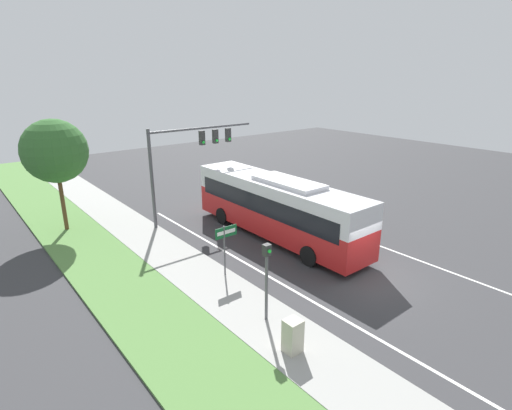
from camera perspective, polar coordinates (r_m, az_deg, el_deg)
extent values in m
plane|color=#38383A|center=(20.00, 15.97, -10.05)|extent=(80.00, 80.00, 0.00)
cube|color=#9E9E99|center=(15.91, 2.29, -17.03)|extent=(2.80, 80.00, 0.12)
cube|color=#568442|center=(14.42, -8.02, -21.56)|extent=(3.60, 80.00, 0.10)
cube|color=silver|center=(17.49, 8.90, -13.89)|extent=(0.14, 30.00, 0.01)
cube|color=silver|center=(22.80, 21.27, -7.00)|extent=(0.14, 30.00, 0.01)
cube|color=red|center=(23.45, 2.94, -1.81)|extent=(2.55, 12.39, 1.69)
cube|color=silver|center=(22.97, 3.00, 1.79)|extent=(2.55, 12.39, 1.38)
cube|color=black|center=(23.11, 2.98, 0.65)|extent=(2.59, 11.40, 1.04)
cube|color=silver|center=(22.10, 4.65, 3.27)|extent=(1.79, 4.34, 0.24)
cylinder|color=black|center=(25.82, -4.83, -1.55)|extent=(0.28, 1.06, 1.06)
cylinder|color=black|center=(27.19, -0.57, -0.45)|extent=(0.28, 1.06, 1.06)
cylinder|color=black|center=(20.40, 7.59, -7.22)|extent=(0.28, 1.06, 1.06)
cylinder|color=black|center=(22.11, 12.00, -5.39)|extent=(0.28, 1.06, 1.06)
cylinder|color=#4C4C51|center=(24.84, -14.62, 3.34)|extent=(0.20, 0.20, 6.22)
cylinder|color=#4C4C51|center=(26.01, -7.61, 10.85)|extent=(7.42, 0.14, 0.14)
cube|color=#2D2D2D|center=(26.05, -7.73, 9.48)|extent=(0.32, 0.28, 0.90)
sphere|color=#1ED838|center=(25.94, -7.49, 8.89)|extent=(0.18, 0.18, 0.18)
cube|color=#2D2D2D|center=(26.59, -5.83, 9.72)|extent=(0.32, 0.28, 0.90)
sphere|color=#1ED838|center=(26.48, -5.60, 9.15)|extent=(0.18, 0.18, 0.18)
cube|color=#2D2D2D|center=(27.16, -4.01, 9.95)|extent=(0.32, 0.28, 0.90)
sphere|color=#1ED838|center=(27.05, -3.78, 9.39)|extent=(0.18, 0.18, 0.18)
cylinder|color=#4C4C51|center=(15.43, 1.51, -11.25)|extent=(0.12, 0.12, 3.29)
cube|color=#2D2D2D|center=(14.78, 1.55, -6.43)|extent=(0.28, 0.24, 0.44)
sphere|color=#1ED838|center=(14.68, 1.94, -6.62)|extent=(0.14, 0.14, 0.14)
cylinder|color=#4C4C51|center=(18.87, -4.52, -6.72)|extent=(0.08, 0.08, 2.59)
cube|color=#145B2D|center=(18.54, -4.29, -3.86)|extent=(1.19, 0.03, 0.52)
cube|color=white|center=(18.53, -4.26, -3.88)|extent=(1.01, 0.01, 0.18)
cube|color=#B7B29E|center=(14.37, 5.26, -18.14)|extent=(0.57, 0.55, 1.23)
cylinder|color=brown|center=(26.82, -25.91, 0.64)|extent=(0.24, 0.24, 3.76)
sphere|color=#33662D|center=(26.17, -26.82, 6.90)|extent=(3.72, 3.72, 3.72)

